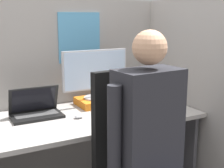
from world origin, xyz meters
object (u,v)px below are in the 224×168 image
Objects in this scene: carrot_toy at (141,112)px; person at (153,146)px; stapler at (167,101)px; monitor at (95,72)px; coffee_mug at (137,93)px; paper_box at (96,102)px; laptop at (36,111)px.

person reaches higher than carrot_toy.
stapler is at bearing 22.76° from carrot_toy.
monitor is at bearing 154.90° from stapler.
coffee_mug reaches higher than stapler.
stapler is at bearing 48.06° from person.
coffee_mug is at bearing -2.16° from monitor.
person is at bearing -97.56° from paper_box.
person is 12.81× the size of coffee_mug.
laptop reaches higher than paper_box.
person is at bearing -117.90° from carrot_toy.
stapler is 1.00× the size of carrot_toy.
person is (0.37, -0.88, 0.00)m from laptop.
monitor is (0.00, 0.00, 0.23)m from paper_box.
paper_box is at bearing 82.44° from person.
person reaches higher than coffee_mug.
paper_box is 0.42m from carrot_toy.
laptop is at bearing -175.93° from coffee_mug.
carrot_toy is (-0.34, -0.14, -0.01)m from stapler.
carrot_toy is 0.65m from person.
paper_box is at bearing 155.16° from stapler.
monitor is 5.01× the size of coffee_mug.
laptop is (-0.49, -0.07, 0.02)m from paper_box.
stapler is 1.14× the size of coffee_mug.
monitor is 0.99m from person.
person is 1.07m from coffee_mug.
stapler is (0.52, -0.24, -0.00)m from paper_box.
laptop is at bearing 155.30° from carrot_toy.
carrot_toy is at bearing -65.31° from monitor.
stapler is 0.37m from carrot_toy.
person is (-0.13, -0.95, 0.02)m from paper_box.
monitor is 0.39× the size of person.
person is at bearing -97.54° from monitor.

